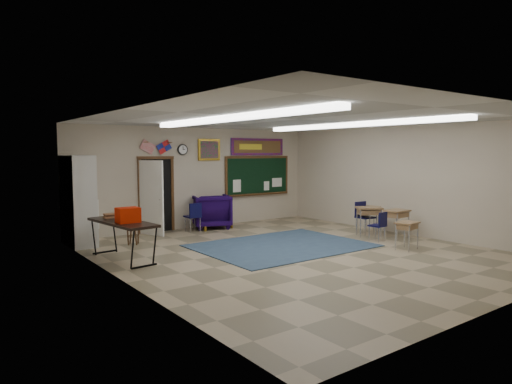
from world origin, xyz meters
TOP-DOWN VIEW (x-y plane):
  - floor at (0.00, 0.00)m, footprint 9.00×9.00m
  - back_wall at (0.00, 4.50)m, footprint 8.00×0.04m
  - front_wall at (0.00, -4.50)m, footprint 8.00×0.04m
  - left_wall at (-4.00, 0.00)m, footprint 0.04×9.00m
  - right_wall at (4.00, 0.00)m, footprint 0.04×9.00m
  - ceiling at (0.00, 0.00)m, footprint 8.00×9.00m
  - area_rug at (0.20, 0.80)m, footprint 4.00×3.00m
  - fluorescent_strips at (0.00, 0.00)m, footprint 3.86×6.00m
  - doorway at (-1.50, 4.35)m, footprint 1.10×0.89m
  - chalkboard at (2.20, 4.46)m, footprint 2.55×0.14m
  - bulletin_board at (2.20, 4.47)m, footprint 2.10×0.05m
  - framed_art_print at (0.35, 4.47)m, footprint 0.75×0.05m
  - wall_clock at (-0.55, 4.47)m, footprint 0.32×0.05m
  - wall_flags at (-1.40, 4.44)m, footprint 1.16×0.06m
  - storage_cabinet at (-3.71, 3.85)m, footprint 0.59×1.25m
  - wingback_armchair at (0.21, 4.14)m, footprint 1.39×1.41m
  - student_chair_reading at (-0.58, 3.86)m, footprint 0.42×0.42m
  - student_chair_desk_a at (2.57, -0.16)m, footprint 0.41×0.41m
  - student_chair_desk_b at (3.11, 0.68)m, footprint 0.47×0.47m
  - student_desk_front_left at (2.95, 0.42)m, footprint 0.83×0.78m
  - student_desk_front_right at (3.27, 0.72)m, footprint 0.72×0.59m
  - student_desk_back_left at (2.27, -1.26)m, footprint 0.61×0.50m
  - student_desk_back_right at (3.29, -0.23)m, footprint 0.65×0.50m
  - folding_table at (-3.41, 1.71)m, footprint 0.88×2.06m
  - wooden_stool at (-2.63, 3.14)m, footprint 0.36×0.36m

SIDE VIEW (x-z plane):
  - floor at x=0.00m, z-range 0.00..0.00m
  - area_rug at x=0.20m, z-range 0.00..0.02m
  - wooden_stool at x=-2.63m, z-range 0.01..0.64m
  - student_desk_back_left at x=2.27m, z-range 0.04..0.70m
  - student_chair_desk_a at x=2.57m, z-range 0.00..0.76m
  - student_chair_reading at x=-0.58m, z-range 0.00..0.84m
  - student_desk_front_right at x=3.27m, z-range 0.04..0.80m
  - student_desk_back_right at x=3.29m, z-range 0.04..0.80m
  - student_desk_front_left at x=2.95m, z-range 0.05..0.84m
  - student_chair_desk_b at x=3.11m, z-range 0.00..0.89m
  - folding_table at x=-3.41m, z-range -0.12..1.02m
  - wingback_armchair at x=0.21m, z-range 0.00..1.01m
  - doorway at x=-1.50m, z-range -0.02..2.14m
  - storage_cabinet at x=-3.71m, z-range 0.00..2.20m
  - chalkboard at x=2.20m, z-range 0.81..2.11m
  - back_wall at x=0.00m, z-range 0.00..3.00m
  - front_wall at x=0.00m, z-range 0.00..3.00m
  - left_wall at x=-4.00m, z-range 0.00..3.00m
  - right_wall at x=4.00m, z-range 0.00..3.00m
  - framed_art_print at x=0.35m, z-range 2.02..2.67m
  - wall_clock at x=-0.55m, z-range 2.19..2.51m
  - bulletin_board at x=2.20m, z-range 2.18..2.73m
  - wall_flags at x=-1.40m, z-range 2.13..2.83m
  - fluorescent_strips at x=0.00m, z-range 2.89..2.99m
  - ceiling at x=0.00m, z-range 2.98..3.02m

